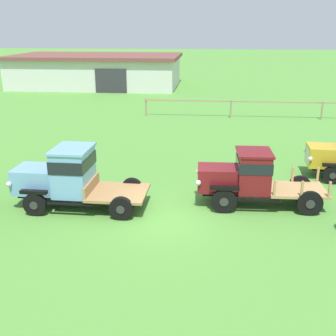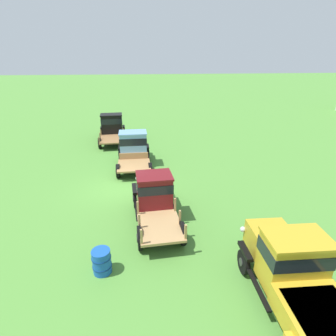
# 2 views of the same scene
# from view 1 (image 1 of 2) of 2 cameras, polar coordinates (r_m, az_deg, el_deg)

# --- Properties ---
(ground_plane) EXTENTS (240.00, 240.00, 0.00)m
(ground_plane) POSITION_cam_1_polar(r_m,az_deg,el_deg) (14.84, -0.61, -6.81)
(ground_plane) COLOR #518E38
(farm_shed) EXTENTS (18.32, 10.77, 3.47)m
(farm_shed) POSITION_cam_1_polar(r_m,az_deg,el_deg) (49.06, -9.51, 12.91)
(farm_shed) COLOR silver
(farm_shed) RESTS_ON ground
(paddock_fence) EXTENTS (19.23, 0.34, 1.32)m
(paddock_fence) POSITION_cam_1_polar(r_m,az_deg,el_deg) (31.87, 14.34, 8.33)
(paddock_fence) COLOR #997F60
(paddock_fence) RESTS_ON ground
(vintage_truck_second_in_line) EXTENTS (4.97, 2.23, 2.26)m
(vintage_truck_second_in_line) POSITION_cam_1_polar(r_m,az_deg,el_deg) (15.84, -13.39, -1.09)
(vintage_truck_second_in_line) COLOR black
(vintage_truck_second_in_line) RESTS_ON ground
(vintage_truck_midrow_center) EXTENTS (4.82, 1.94, 2.10)m
(vintage_truck_midrow_center) POSITION_cam_1_polar(r_m,az_deg,el_deg) (15.80, 10.77, -1.14)
(vintage_truck_midrow_center) COLOR black
(vintage_truck_midrow_center) RESTS_ON ground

